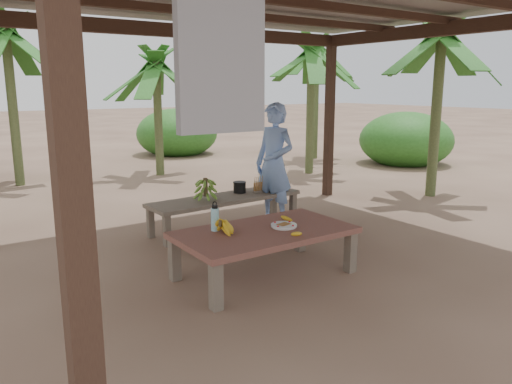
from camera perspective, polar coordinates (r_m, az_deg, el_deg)
ground at (r=5.77m, az=2.83°, el=-7.65°), size 80.00×80.00×0.00m
pavilion at (r=5.48m, az=3.13°, el=20.77°), size 6.60×5.60×2.95m
work_table at (r=5.14m, az=0.99°, el=-5.02°), size 1.80×1.00×0.50m
bench at (r=6.89m, az=-3.45°, el=-0.99°), size 2.23×0.71×0.45m
ripe_banana_bunch at (r=4.97m, az=-4.11°, el=-3.96°), size 0.26×0.22×0.15m
plate at (r=5.21m, az=3.20°, el=-3.86°), size 0.27×0.27×0.04m
loose_banana_front at (r=4.92m, az=4.65°, el=-4.79°), size 0.16×0.06×0.04m
loose_banana_side at (r=5.47m, az=3.51°, el=-3.04°), size 0.08×0.17×0.04m
water_flask at (r=5.08m, az=-4.72°, el=-3.03°), size 0.08×0.08×0.31m
green_banana_stalk at (r=6.68m, az=-5.79°, el=0.40°), size 0.29×0.29×0.31m
cooking_pot at (r=7.12m, az=-1.88°, el=0.52°), size 0.18×0.18×0.15m
skewer_rack at (r=7.11m, az=0.25°, el=0.88°), size 0.18×0.09×0.24m
woman at (r=7.08m, az=2.12°, el=3.23°), size 0.56×0.71×1.72m
banana_plant_ne at (r=11.31m, az=6.35°, el=14.51°), size 1.80×1.80×2.94m
banana_plant_n at (r=11.22m, az=-11.31°, el=12.98°), size 1.80×1.80×2.66m
banana_plant_nw at (r=10.92m, az=-26.63°, el=14.86°), size 1.80×1.80×3.21m
banana_plant_e at (r=9.40m, az=20.39°, el=15.22°), size 1.80×1.80×3.07m
banana_plant_far at (r=13.75m, az=6.91°, el=15.10°), size 1.80×1.80×3.20m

